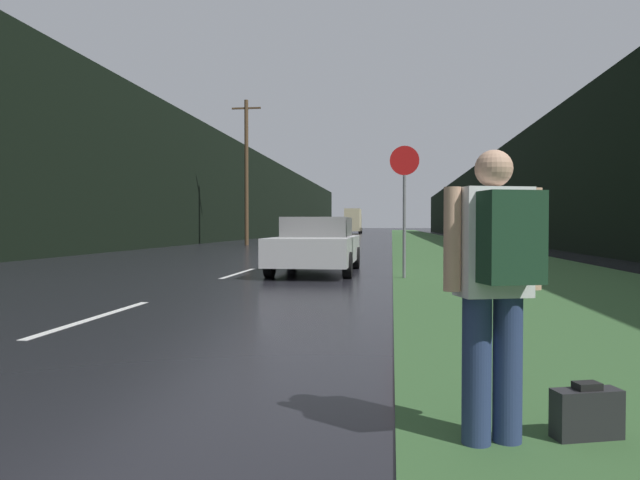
{
  "coord_description": "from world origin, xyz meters",
  "views": [
    {
      "loc": [
        3.85,
        -0.35,
        1.2
      ],
      "look_at": [
        1.93,
        14.83,
        0.82
      ],
      "focal_mm": 32.0,
      "sensor_mm": 36.0,
      "label": 1
    }
  ],
  "objects_px": {
    "car_passing_near": "(317,245)",
    "suitcase": "(587,415)",
    "stop_sign": "(404,198)",
    "delivery_truck": "(353,221)",
    "hitchhiker_with_backpack": "(496,277)"
  },
  "relations": [
    {
      "from": "car_passing_near",
      "to": "suitcase",
      "type": "bearing_deg",
      "value": 104.96
    },
    {
      "from": "stop_sign",
      "to": "suitcase",
      "type": "height_order",
      "value": "stop_sign"
    },
    {
      "from": "delivery_truck",
      "to": "stop_sign",
      "type": "bearing_deg",
      "value": -85.24
    },
    {
      "from": "hitchhiker_with_backpack",
      "to": "car_passing_near",
      "type": "xyz_separation_m",
      "value": [
        -2.47,
        11.36,
        -0.22
      ]
    },
    {
      "from": "suitcase",
      "to": "hitchhiker_with_backpack",
      "type": "bearing_deg",
      "value": -179.36
    },
    {
      "from": "hitchhiker_with_backpack",
      "to": "delivery_truck",
      "type": "xyz_separation_m",
      "value": [
        -6.34,
        82.67,
        1.02
      ]
    },
    {
      "from": "suitcase",
      "to": "delivery_truck",
      "type": "relative_size",
      "value": 0.06
    },
    {
      "from": "suitcase",
      "to": "car_passing_near",
      "type": "xyz_separation_m",
      "value": [
        -2.99,
        11.19,
        0.56
      ]
    },
    {
      "from": "stop_sign",
      "to": "delivery_truck",
      "type": "height_order",
      "value": "delivery_truck"
    },
    {
      "from": "hitchhiker_with_backpack",
      "to": "stop_sign",
      "type": "bearing_deg",
      "value": 74.68
    },
    {
      "from": "stop_sign",
      "to": "delivery_truck",
      "type": "distance_m",
      "value": 73.05
    },
    {
      "from": "hitchhiker_with_backpack",
      "to": "delivery_truck",
      "type": "height_order",
      "value": "delivery_truck"
    },
    {
      "from": "stop_sign",
      "to": "delivery_truck",
      "type": "xyz_separation_m",
      "value": [
        -6.06,
        72.8,
        0.12
      ]
    },
    {
      "from": "stop_sign",
      "to": "car_passing_near",
      "type": "height_order",
      "value": "stop_sign"
    },
    {
      "from": "hitchhiker_with_backpack",
      "to": "suitcase",
      "type": "distance_m",
      "value": 0.95
    }
  ]
}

